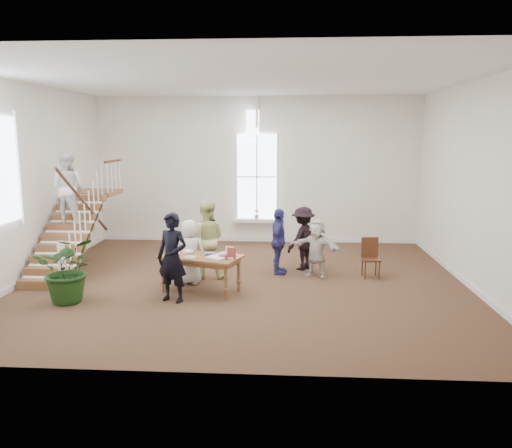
# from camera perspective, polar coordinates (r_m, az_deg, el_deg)

# --- Properties ---
(ground) EXTENTS (10.00, 10.00, 0.00)m
(ground) POSITION_cam_1_polar(r_m,az_deg,el_deg) (11.53, -1.27, -6.60)
(ground) COLOR #42271A
(ground) RESTS_ON ground
(room_shell) EXTENTS (10.49, 10.00, 10.00)m
(room_shell) POSITION_cam_1_polar(r_m,az_deg,el_deg) (15.70, 0.09, -0.61)
(room_shell) COLOR silver
(room_shell) RESTS_ON ground
(staircase) EXTENTS (1.10, 4.10, 2.92)m
(staircase) POSITION_cam_1_polar(r_m,az_deg,el_deg) (13.00, -20.45, 1.97)
(staircase) COLOR brown
(staircase) RESTS_ON ground
(library_table) EXTENTS (1.87, 1.33, 0.86)m
(library_table) POSITION_cam_1_polar(r_m,az_deg,el_deg) (10.69, -6.29, -4.05)
(library_table) COLOR brown
(library_table) RESTS_ON ground
(police_officer) EXTENTS (0.77, 0.63, 1.81)m
(police_officer) POSITION_cam_1_polar(r_m,az_deg,el_deg) (10.12, -9.54, -3.81)
(police_officer) COLOR black
(police_officer) RESTS_ON ground
(elderly_woman) EXTENTS (0.74, 0.51, 1.46)m
(elderly_woman) POSITION_cam_1_polar(r_m,az_deg,el_deg) (11.33, -7.59, -3.17)
(elderly_woman) COLOR silver
(elderly_woman) RESTS_ON ground
(person_yellow) EXTENTS (0.91, 0.72, 1.83)m
(person_yellow) POSITION_cam_1_polar(r_m,az_deg,el_deg) (11.71, -5.70, -1.76)
(person_yellow) COLOR #CDCD80
(person_yellow) RESTS_ON ground
(woman_cluster_a) EXTENTS (0.50, 0.97, 1.59)m
(woman_cluster_a) POSITION_cam_1_polar(r_m,az_deg,el_deg) (12.00, 2.59, -2.02)
(woman_cluster_a) COLOR navy
(woman_cluster_a) RESTS_ON ground
(woman_cluster_b) EXTENTS (1.11, 1.15, 1.58)m
(woman_cluster_b) POSITION_cam_1_polar(r_m,az_deg,el_deg) (12.45, 5.39, -1.65)
(woman_cluster_b) COLOR black
(woman_cluster_b) RESTS_ON ground
(woman_cluster_c) EXTENTS (1.33, 1.00, 1.39)m
(woman_cluster_c) POSITION_cam_1_polar(r_m,az_deg,el_deg) (11.84, 6.93, -2.73)
(woman_cluster_c) COLOR beige
(woman_cluster_c) RESTS_ON ground
(floor_plant) EXTENTS (1.49, 1.39, 1.36)m
(floor_plant) POSITION_cam_1_polar(r_m,az_deg,el_deg) (10.68, -20.64, -4.84)
(floor_plant) COLOR #173811
(floor_plant) RESTS_ON ground
(side_chair) EXTENTS (0.43, 0.43, 0.93)m
(side_chair) POSITION_cam_1_polar(r_m,az_deg,el_deg) (12.12, 12.94, -3.51)
(side_chair) COLOR #3B2310
(side_chair) RESTS_ON ground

